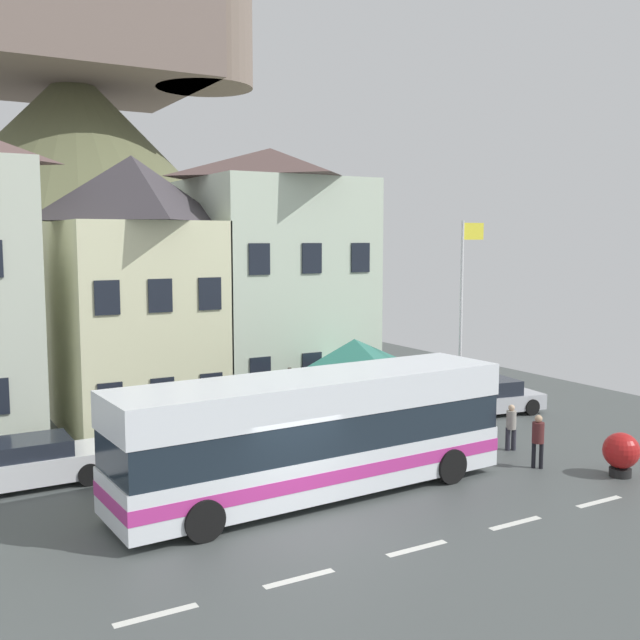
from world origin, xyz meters
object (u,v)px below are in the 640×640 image
(public_bench, at_px, (309,413))
(townhouse_02, at_px, (271,281))
(pedestrian_01, at_px, (433,423))
(parked_car_00, at_px, (488,397))
(bus_shelter, at_px, (354,356))
(harbour_buoy, at_px, (621,452))
(townhouse_01, at_px, (135,294))
(pedestrian_03, at_px, (462,417))
(pedestrian_02, at_px, (538,436))
(parked_car_02, at_px, (27,463))
(pedestrian_00, at_px, (511,425))
(hilltop_castle, at_px, (79,193))
(flagpole, at_px, (463,316))
(parked_car_03, at_px, (388,415))
(transit_bus, at_px, (315,435))

(public_bench, bearing_deg, townhouse_02, 88.87)
(pedestrian_01, bearing_deg, parked_car_00, 30.54)
(townhouse_02, distance_m, bus_shelter, 6.12)
(townhouse_02, relative_size, public_bench, 7.25)
(harbour_buoy, bearing_deg, townhouse_02, 110.87)
(townhouse_01, height_order, bus_shelter, townhouse_01)
(bus_shelter, relative_size, pedestrian_03, 2.15)
(pedestrian_02, distance_m, public_bench, 8.72)
(parked_car_02, height_order, pedestrian_00, pedestrian_00)
(harbour_buoy, bearing_deg, parked_car_02, 152.93)
(bus_shelter, height_order, parked_car_00, bus_shelter)
(bus_shelter, xyz_separation_m, parked_car_02, (-10.60, 0.41, -2.27))
(hilltop_castle, bearing_deg, townhouse_01, -97.62)
(townhouse_01, distance_m, pedestrian_01, 11.53)
(flagpole, bearing_deg, townhouse_01, 140.58)
(townhouse_02, bearing_deg, flagpole, -66.83)
(townhouse_01, height_order, pedestrian_01, townhouse_01)
(parked_car_02, height_order, pedestrian_03, pedestrian_03)
(parked_car_03, bearing_deg, townhouse_01, 137.24)
(pedestrian_02, bearing_deg, transit_bus, 169.78)
(pedestrian_00, bearing_deg, transit_bus, -175.79)
(townhouse_02, distance_m, parked_car_03, 7.50)
(harbour_buoy, bearing_deg, hilltop_castle, 101.80)
(harbour_buoy, bearing_deg, pedestrian_01, 122.79)
(townhouse_01, xyz_separation_m, bus_shelter, (6.06, -5.27, -2.00))
(bus_shelter, xyz_separation_m, public_bench, (-0.45, 2.41, -2.46))
(townhouse_02, xyz_separation_m, pedestrian_03, (3.31, -7.91, -4.36))
(townhouse_02, relative_size, pedestrian_02, 6.37)
(pedestrian_01, bearing_deg, parked_car_03, 89.78)
(pedestrian_02, bearing_deg, parked_car_03, 105.82)
(pedestrian_01, xyz_separation_m, public_bench, (-1.90, 4.92, -0.45))
(townhouse_01, height_order, flagpole, townhouse_01)
(pedestrian_02, relative_size, public_bench, 1.14)
(hilltop_castle, height_order, parked_car_03, hilltop_castle)
(public_bench, bearing_deg, hilltop_castle, 95.42)
(transit_bus, bearing_deg, townhouse_01, 99.40)
(parked_car_00, xyz_separation_m, pedestrian_03, (-3.73, -2.83, 0.22))
(transit_bus, height_order, bus_shelter, bus_shelter)
(parked_car_02, bearing_deg, parked_car_00, 0.10)
(transit_bus, height_order, parked_car_03, transit_bus)
(hilltop_castle, xyz_separation_m, parked_car_02, (-7.66, -28.18, -9.17))
(parked_car_00, distance_m, pedestrian_03, 4.69)
(transit_bus, distance_m, parked_car_03, 7.02)
(hilltop_castle, relative_size, pedestrian_02, 21.31)
(pedestrian_03, relative_size, public_bench, 1.16)
(hilltop_castle, bearing_deg, public_bench, -84.58)
(parked_car_00, height_order, pedestrian_00, pedestrian_00)
(flagpole, height_order, harbour_buoy, flagpole)
(parked_car_02, xyz_separation_m, pedestrian_01, (12.05, -2.92, 0.25))
(public_bench, distance_m, flagpole, 6.87)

